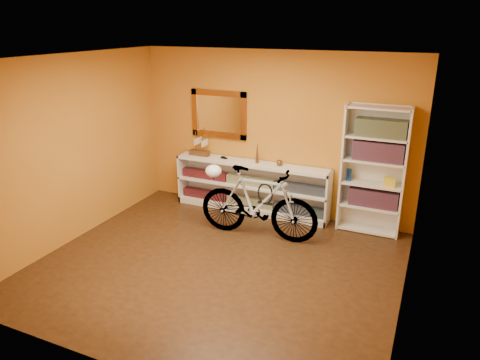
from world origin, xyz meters
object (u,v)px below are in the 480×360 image
at_px(helmet, 214,171).
at_px(bicycle, 258,203).
at_px(console_unit, 251,187).
at_px(bookcase, 373,171).

bearing_deg(helmet, bicycle, 3.21).
bearing_deg(bicycle, console_unit, 25.43).
xyz_separation_m(console_unit, bookcase, (1.90, 0.03, 0.52)).
relative_size(bicycle, helmet, 7.44).
distance_m(console_unit, bookcase, 1.97).
xyz_separation_m(console_unit, bicycle, (0.45, -0.83, 0.11)).
xyz_separation_m(bicycle, helmet, (-0.69, -0.04, 0.40)).
bearing_deg(console_unit, bicycle, -61.37).
relative_size(console_unit, helmet, 10.72).
height_order(bicycle, helmet, bicycle).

